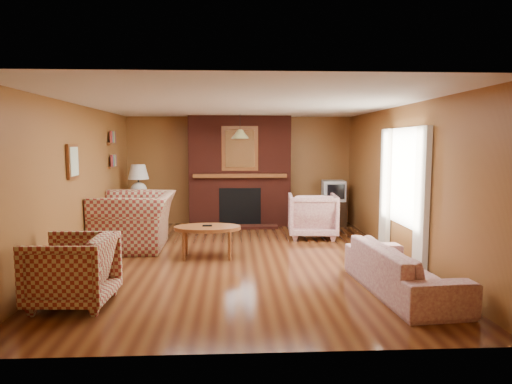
{
  "coord_description": "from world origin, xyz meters",
  "views": [
    {
      "loc": [
        -0.15,
        -7.03,
        1.82
      ],
      "look_at": [
        0.24,
        0.6,
        0.99
      ],
      "focal_mm": 32.0,
      "sensor_mm": 36.0,
      "label": 1
    }
  ],
  "objects": [
    {
      "name": "pendant_light",
      "position": [
        0.0,
        2.3,
        2.0
      ],
      "size": [
        0.36,
        0.36,
        0.48
      ],
      "color": "black",
      "rests_on": "ceiling"
    },
    {
      "name": "botanical_print",
      "position": [
        -2.47,
        -0.3,
        1.55
      ],
      "size": [
        0.05,
        0.4,
        0.5
      ],
      "color": "brown",
      "rests_on": "wall_left"
    },
    {
      "name": "floor",
      "position": [
        0.0,
        0.0,
        0.0
      ],
      "size": [
        6.5,
        6.5,
        0.0
      ],
      "primitive_type": "plane",
      "color": "#431E0E",
      "rests_on": "ground"
    },
    {
      "name": "floral_armchair",
      "position": [
        1.38,
        1.61,
        0.43
      ],
      "size": [
        0.99,
        1.01,
        0.85
      ],
      "primitive_type": "imported",
      "rotation": [
        0.0,
        0.0,
        3.05
      ],
      "color": "beige",
      "rests_on": "floor"
    },
    {
      "name": "bookshelf",
      "position": [
        -2.44,
        1.9,
        1.67
      ],
      "size": [
        0.09,
        0.55,
        0.71
      ],
      "color": "brown",
      "rests_on": "wall_left"
    },
    {
      "name": "window_right",
      "position": [
        2.45,
        -0.2,
        1.13
      ],
      "size": [
        0.1,
        1.85,
        2.0
      ],
      "color": "beige",
      "rests_on": "wall_right"
    },
    {
      "name": "fireplace",
      "position": [
        0.0,
        2.98,
        1.18
      ],
      "size": [
        2.2,
        0.82,
        2.4
      ],
      "color": "#4A1810",
      "rests_on": "floor"
    },
    {
      "name": "side_table",
      "position": [
        -2.1,
        2.45,
        0.34
      ],
      "size": [
        0.54,
        0.54,
        0.67
      ],
      "primitive_type": "cube",
      "rotation": [
        0.0,
        0.0,
        0.08
      ],
      "color": "brown",
      "rests_on": "floor"
    },
    {
      "name": "floral_sofa",
      "position": [
        1.9,
        -1.73,
        0.29
      ],
      "size": [
        0.94,
        2.04,
        0.58
      ],
      "primitive_type": "imported",
      "rotation": [
        0.0,
        0.0,
        1.66
      ],
      "color": "beige",
      "rests_on": "floor"
    },
    {
      "name": "tv_stand",
      "position": [
        2.05,
        2.8,
        0.28
      ],
      "size": [
        0.52,
        0.47,
        0.56
      ],
      "primitive_type": "cube",
      "rotation": [
        0.0,
        0.0,
        -0.02
      ],
      "color": "black",
      "rests_on": "floor"
    },
    {
      "name": "coffee_table",
      "position": [
        -0.56,
        0.13,
        0.45
      ],
      "size": [
        1.06,
        0.66,
        0.52
      ],
      "color": "brown",
      "rests_on": "floor"
    },
    {
      "name": "plaid_loveseat",
      "position": [
        -1.85,
        0.86,
        0.48
      ],
      "size": [
        1.31,
        1.49,
        0.95
      ],
      "primitive_type": "imported",
      "rotation": [
        0.0,
        0.0,
        -1.55
      ],
      "color": "maroon",
      "rests_on": "floor"
    },
    {
      "name": "wall_left",
      "position": [
        -2.5,
        0.0,
        1.2
      ],
      "size": [
        0.0,
        6.5,
        6.5
      ],
      "primitive_type": "plane",
      "rotation": [
        1.57,
        0.0,
        1.57
      ],
      "color": "brown",
      "rests_on": "floor"
    },
    {
      "name": "crt_tv",
      "position": [
        2.05,
        2.79,
        0.78
      ],
      "size": [
        0.51,
        0.51,
        0.44
      ],
      "color": "#B2B5BB",
      "rests_on": "tv_stand"
    },
    {
      "name": "plaid_armchair",
      "position": [
        -1.95,
        -1.97,
        0.4
      ],
      "size": [
        0.91,
        0.89,
        0.8
      ],
      "primitive_type": "imported",
      "rotation": [
        0.0,
        0.0,
        -1.61
      ],
      "color": "maroon",
      "rests_on": "floor"
    },
    {
      "name": "table_lamp",
      "position": [
        -2.1,
        2.45,
        1.06
      ],
      "size": [
        0.43,
        0.43,
        0.7
      ],
      "color": "silver",
      "rests_on": "side_table"
    },
    {
      "name": "ceiling",
      "position": [
        0.0,
        0.0,
        2.4
      ],
      "size": [
        6.5,
        6.5,
        0.0
      ],
      "primitive_type": "plane",
      "rotation": [
        3.14,
        0.0,
        0.0
      ],
      "color": "silver",
      "rests_on": "wall_back"
    },
    {
      "name": "wall_front",
      "position": [
        0.0,
        -3.25,
        1.2
      ],
      "size": [
        6.5,
        0.0,
        6.5
      ],
      "primitive_type": "plane",
      "rotation": [
        -1.57,
        0.0,
        0.0
      ],
      "color": "brown",
      "rests_on": "floor"
    },
    {
      "name": "wall_back",
      "position": [
        0.0,
        3.25,
        1.2
      ],
      "size": [
        6.5,
        0.0,
        6.5
      ],
      "primitive_type": "plane",
      "rotation": [
        1.57,
        0.0,
        0.0
      ],
      "color": "brown",
      "rests_on": "floor"
    },
    {
      "name": "wall_right",
      "position": [
        2.5,
        0.0,
        1.2
      ],
      "size": [
        0.0,
        6.5,
        6.5
      ],
      "primitive_type": "plane",
      "rotation": [
        1.57,
        0.0,
        -1.57
      ],
      "color": "brown",
      "rests_on": "floor"
    }
  ]
}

